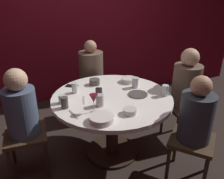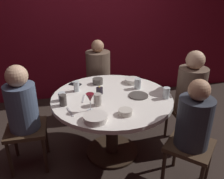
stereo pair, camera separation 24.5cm
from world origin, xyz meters
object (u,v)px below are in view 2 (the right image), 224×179
at_px(bowl_salad_center, 132,81).
at_px(cup_near_candle, 63,100).
at_px(dining_table, 112,110).
at_px(candle_holder, 100,91).
at_px(cell_phone, 75,84).
at_px(seated_diner_right, 191,89).
at_px(cup_center_front, 138,84).
at_px(seated_diner_front_right, 194,124).
at_px(wine_glass, 90,98).
at_px(cup_by_left_diner, 166,93).
at_px(seated_diner_left, 22,107).
at_px(cup_far_edge, 98,100).
at_px(bowl_sauce_side, 95,118).
at_px(cup_by_right_diner, 76,86).
at_px(bowl_serving_large, 125,112).
at_px(bowl_small_white, 98,81).
at_px(dinner_plate, 138,95).
at_px(cup_beside_wine, 62,96).
at_px(seated_diner_back, 98,70).

relative_size(bowl_salad_center, cup_near_candle, 1.61).
distance_m(dining_table, candle_holder, 0.25).
bearing_deg(cell_phone, candle_holder, 70.30).
height_order(seated_diner_right, cup_center_front, seated_diner_right).
height_order(seated_diner_front_right, cup_near_candle, seated_diner_front_right).
xyz_separation_m(dining_table, wine_glass, (-0.26, -0.25, 0.29)).
bearing_deg(cup_by_left_diner, seated_diner_right, 22.64).
relative_size(seated_diner_left, wine_glass, 6.50).
height_order(seated_diner_left, cup_center_front, seated_diner_left).
bearing_deg(cell_phone, cup_by_left_diner, 90.01).
xyz_separation_m(seated_diner_right, cup_far_edge, (-1.10, -0.16, 0.07)).
distance_m(bowl_sauce_side, cup_by_right_diner, 0.67).
height_order(seated_diner_left, candle_holder, seated_diner_left).
height_order(bowl_serving_large, bowl_sauce_side, bowl_sauce_side).
distance_m(cell_phone, bowl_salad_center, 0.68).
height_order(bowl_small_white, bowl_sauce_side, bowl_small_white).
bearing_deg(cup_far_edge, cell_phone, 107.81).
bearing_deg(bowl_sauce_side, cell_phone, 97.66).
bearing_deg(seated_diner_front_right, dinner_plate, -14.06).
distance_m(seated_diner_front_right, cup_center_front, 0.81).
bearing_deg(dining_table, cup_far_edge, -138.56).
distance_m(seated_diner_left, cup_center_front, 1.25).
distance_m(wine_glass, cup_center_front, 0.72).
height_order(cup_by_right_diner, cup_far_edge, cup_far_edge).
bearing_deg(bowl_serving_large, seated_diner_front_right, -20.79).
bearing_deg(cell_phone, seated_diner_left, -21.94).
distance_m(seated_diner_right, seated_diner_front_right, 0.68).
bearing_deg(bowl_serving_large, cup_by_left_diner, 24.99).
bearing_deg(cell_phone, wine_glass, 40.23).
xyz_separation_m(bowl_sauce_side, cup_near_candle, (-0.26, 0.35, 0.03)).
xyz_separation_m(dinner_plate, bowl_small_white, (-0.37, 0.43, 0.03)).
distance_m(cup_near_candle, cup_beside_wine, 0.11).
height_order(seated_diner_back, bowl_salad_center, seated_diner_back).
relative_size(wine_glass, bowl_small_white, 1.43).
xyz_separation_m(dining_table, bowl_serving_large, (0.04, -0.39, 0.18)).
xyz_separation_m(cup_near_candle, cup_beside_wine, (-0.01, 0.11, -0.01)).
relative_size(candle_holder, bowl_salad_center, 0.50).
xyz_separation_m(dining_table, cup_by_right_diner, (-0.35, 0.22, 0.22)).
relative_size(dining_table, cup_far_edge, 10.84).
xyz_separation_m(seated_diner_back, seated_diner_front_right, (0.61, -1.52, -0.01)).
distance_m(seated_diner_right, cell_phone, 1.34).
bearing_deg(cup_beside_wine, cup_center_front, 8.23).
bearing_deg(cup_far_edge, bowl_salad_center, 43.66).
height_order(seated_diner_left, cup_far_edge, seated_diner_left).
xyz_separation_m(seated_diner_left, cup_by_right_diner, (0.56, 0.22, 0.08)).
bearing_deg(dinner_plate, bowl_small_white, 130.83).
xyz_separation_m(seated_diner_right, bowl_salad_center, (-0.60, 0.32, 0.03)).
relative_size(seated_diner_back, seated_diner_right, 0.97).
bearing_deg(cell_phone, cup_beside_wine, 9.30).
bearing_deg(cup_center_front, dinner_plate, -105.22).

